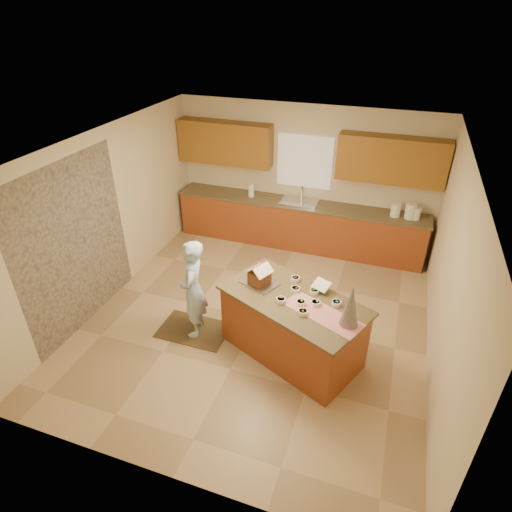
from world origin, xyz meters
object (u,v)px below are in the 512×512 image
island_base (292,328)px  gingerbread_house (260,275)px  tinsel_tree (351,306)px  boy (193,289)px

island_base → gingerbread_house: size_ratio=4.90×
gingerbread_house → tinsel_tree: bearing=-19.9°
island_base → tinsel_tree: (0.75, -0.28, 0.77)m
tinsel_tree → boy: boy is taller
island_base → boy: (-1.45, -0.03, 0.32)m
island_base → boy: boy is taller
tinsel_tree → boy: size_ratio=0.37×
tinsel_tree → boy: bearing=173.5°
gingerbread_house → island_base: bearing=-19.0°
island_base → boy: size_ratio=1.21×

